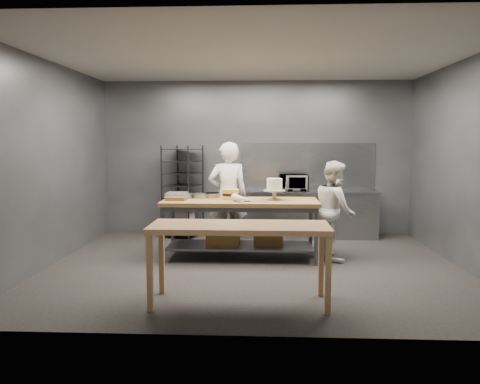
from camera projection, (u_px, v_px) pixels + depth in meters
The scene contains 16 objects.
ground at pixel (254, 266), 6.87m from camera, with size 6.00×6.00×0.00m, color black.
back_wall at pixel (257, 158), 9.20m from camera, with size 6.00×0.04×3.00m, color #4C4F54.
work_table at pixel (241, 222), 7.30m from camera, with size 2.40×0.90×0.92m.
near_counter at pixel (240, 232), 5.22m from camera, with size 2.00×0.70×0.90m.
back_counter at pixel (308, 214), 8.94m from camera, with size 2.60×0.60×0.90m.
splashback_panel at pixel (308, 166), 9.14m from camera, with size 2.60×0.02×0.90m, color slate.
speed_rack at pixel (183, 192), 8.94m from camera, with size 0.78×0.81×1.75m.
chef_behind at pixel (228, 196), 7.92m from camera, with size 0.66×0.44×1.82m, color white.
chef_right at pixel (335, 210), 7.27m from camera, with size 0.74×0.58×1.53m, color silver.
microwave at pixel (294, 182), 8.89m from camera, with size 0.54×0.37×0.30m, color black.
frosted_cake_stand at pixel (274, 186), 7.22m from camera, with size 0.34×0.34×0.34m.
layer_cake at pixel (231, 194), 7.34m from camera, with size 0.26×0.26×0.16m.
cake_pans at pixel (202, 196), 7.53m from camera, with size 0.71×0.38×0.07m.
piping_bag at pixel (241, 198), 6.95m from camera, with size 0.12×0.12×0.38m, color white.
offset_spatula at pixel (253, 201), 7.03m from camera, with size 0.36×0.02×0.02m.
pastry_clamshells at pixel (177, 196), 7.30m from camera, with size 0.31×0.40×0.11m.
Camera 1 is at (0.12, -6.72, 1.81)m, focal length 35.00 mm.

